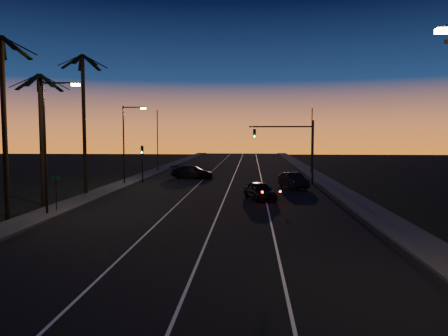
# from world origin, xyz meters

# --- Properties ---
(road) EXTENTS (20.00, 170.00, 0.01)m
(road) POSITION_xyz_m (0.00, 30.00, 0.01)
(road) COLOR black
(road) RESTS_ON ground
(sidewalk_left) EXTENTS (2.40, 170.00, 0.16)m
(sidewalk_left) POSITION_xyz_m (-11.20, 30.00, 0.08)
(sidewalk_left) COLOR #333331
(sidewalk_left) RESTS_ON ground
(sidewalk_right) EXTENTS (2.40, 170.00, 0.16)m
(sidewalk_right) POSITION_xyz_m (11.20, 30.00, 0.08)
(sidewalk_right) COLOR #333331
(sidewalk_right) RESTS_ON ground
(lane_stripe_left) EXTENTS (0.12, 160.00, 0.01)m
(lane_stripe_left) POSITION_xyz_m (-3.00, 30.00, 0.02)
(lane_stripe_left) COLOR silver
(lane_stripe_left) RESTS_ON road
(lane_stripe_mid) EXTENTS (0.12, 160.00, 0.01)m
(lane_stripe_mid) POSITION_xyz_m (0.50, 30.00, 0.02)
(lane_stripe_mid) COLOR silver
(lane_stripe_mid) RESTS_ON road
(lane_stripe_right) EXTENTS (0.12, 160.00, 0.01)m
(lane_stripe_right) POSITION_xyz_m (4.00, 30.00, 0.02)
(lane_stripe_right) COLOR silver
(lane_stripe_right) RESTS_ON road
(palm_near) EXTENTS (4.25, 4.16, 11.53)m
(palm_near) POSITION_xyz_m (-12.60, 18.00, 7.07)
(palm_near) COLOR black
(palm_near) RESTS_ON ground
(palm_mid) EXTENTS (4.25, 4.16, 10.03)m
(palm_mid) POSITION_xyz_m (-13.20, 24.00, 6.25)
(palm_mid) COLOR black
(palm_mid) RESTS_ON ground
(palm_far) EXTENTS (4.25, 4.16, 12.53)m
(palm_far) POSITION_xyz_m (-12.20, 30.00, 7.61)
(palm_far) COLOR black
(palm_far) RESTS_ON ground
(streetlight_left_near) EXTENTS (2.55, 0.26, 9.00)m
(streetlight_left_near) POSITION_xyz_m (-10.70, 20.00, 5.32)
(streetlight_left_near) COLOR black
(streetlight_left_near) RESTS_ON ground
(streetlight_left_far) EXTENTS (2.55, 0.26, 8.50)m
(streetlight_left_far) POSITION_xyz_m (-10.69, 38.00, 5.06)
(streetlight_left_far) COLOR black
(streetlight_left_far) RESTS_ON ground
(street_sign) EXTENTS (0.70, 0.06, 2.60)m
(street_sign) POSITION_xyz_m (-10.80, 21.00, 1.66)
(street_sign) COLOR black
(street_sign) RESTS_ON ground
(signal_mast) EXTENTS (7.10, 0.41, 7.00)m
(signal_mast) POSITION_xyz_m (7.14, 39.99, 4.78)
(signal_mast) COLOR black
(signal_mast) RESTS_ON ground
(signal_post) EXTENTS (0.28, 0.37, 4.20)m
(signal_post) POSITION_xyz_m (-9.50, 39.98, 2.89)
(signal_post) COLOR black
(signal_post) RESTS_ON ground
(far_pole_left) EXTENTS (0.14, 0.14, 9.00)m
(far_pole_left) POSITION_xyz_m (-11.00, 55.00, 4.50)
(far_pole_left) COLOR black
(far_pole_left) RESTS_ON ground
(far_pole_right) EXTENTS (0.14, 0.14, 9.00)m
(far_pole_right) POSITION_xyz_m (11.00, 52.00, 4.50)
(far_pole_right) COLOR black
(far_pole_right) RESTS_ON ground
(lead_car) EXTENTS (3.19, 5.18, 1.50)m
(lead_car) POSITION_xyz_m (3.49, 28.06, 0.76)
(lead_car) COLOR black
(lead_car) RESTS_ON road
(right_car) EXTENTS (2.94, 4.97, 1.55)m
(right_car) POSITION_xyz_m (7.04, 36.19, 0.79)
(right_car) COLOR black
(right_car) RESTS_ON road
(cross_car) EXTENTS (5.78, 3.73, 1.56)m
(cross_car) POSITION_xyz_m (-4.51, 45.16, 0.79)
(cross_car) COLOR black
(cross_car) RESTS_ON road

